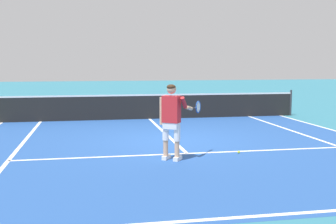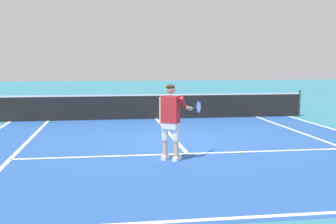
{
  "view_description": "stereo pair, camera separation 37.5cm",
  "coord_description": "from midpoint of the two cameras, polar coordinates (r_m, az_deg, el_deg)",
  "views": [
    {
      "loc": [
        -2.28,
        -11.36,
        2.18
      ],
      "look_at": [
        -0.51,
        -1.92,
        1.05
      ],
      "focal_mm": 44.64,
      "sensor_mm": 36.0,
      "label": 1
    },
    {
      "loc": [
        -1.91,
        -11.42,
        2.18
      ],
      "look_at": [
        -0.51,
        -1.92,
        1.05
      ],
      "focal_mm": 44.64,
      "sensor_mm": 36.0,
      "label": 2
    }
  ],
  "objects": [
    {
      "name": "court_inner_surface",
      "position": [
        11.18,
        0.37,
        -4.52
      ],
      "size": [
        10.98,
        11.03,
        0.0
      ],
      "primitive_type": "cube",
      "color": "#234C93",
      "rests_on": "ground"
    },
    {
      "name": "line_singles_left",
      "position": [
        11.17,
        -20.92,
        -4.98
      ],
      "size": [
        0.1,
        10.63,
        0.01
      ],
      "primitive_type": "cube",
      "color": "white",
      "rests_on": "ground"
    },
    {
      "name": "tennis_player",
      "position": [
        9.31,
        -0.58,
        -0.64
      ],
      "size": [
        1.09,
        0.86,
        1.71
      ],
      "color": "white",
      "rests_on": "ground"
    },
    {
      "name": "tennis_net",
      "position": [
        16.3,
        -3.2,
        0.78
      ],
      "size": [
        11.96,
        0.08,
        1.07
      ],
      "color": "#333338",
      "rests_on": "ground"
    },
    {
      "name": "line_service",
      "position": [
        10.14,
        1.55,
        -5.68
      ],
      "size": [
        8.23,
        0.1,
        0.01
      ],
      "primitive_type": "cube",
      "color": "white",
      "rests_on": "ground"
    },
    {
      "name": "line_singles_right",
      "position": [
        12.62,
        19.08,
        -3.59
      ],
      "size": [
        0.1,
        10.63,
        0.01
      ],
      "primitive_type": "cube",
      "color": "white",
      "rests_on": "ground"
    },
    {
      "name": "line_baseline",
      "position": [
        6.23,
        10.04,
        -13.85
      ],
      "size": [
        10.98,
        0.1,
        0.01
      ],
      "primitive_type": "cube",
      "color": "white",
      "rests_on": "ground"
    },
    {
      "name": "line_centre_service",
      "position": [
        13.23,
        -1.38,
        -2.76
      ],
      "size": [
        0.1,
        6.4,
        0.01
      ],
      "primitive_type": "cube",
      "color": "white",
      "rests_on": "ground"
    },
    {
      "name": "ground_plane",
      "position": [
        11.79,
        -0.21,
        -3.95
      ],
      "size": [
        80.0,
        80.0,
        0.0
      ],
      "primitive_type": "plane",
      "color": "teal"
    },
    {
      "name": "tennis_ball_near_feet",
      "position": [
        10.28,
        8.61,
        -5.42
      ],
      "size": [
        0.07,
        0.07,
        0.07
      ],
      "primitive_type": "sphere",
      "color": "#CCE02D",
      "rests_on": "ground"
    }
  ]
}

